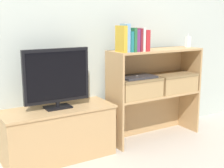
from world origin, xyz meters
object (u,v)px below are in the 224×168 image
(tv, at_px, (57,77))
(baby_monitor, at_px, (188,42))
(book_forest, at_px, (131,40))
(book_plum, at_px, (135,40))
(book_teal, at_px, (129,42))
(laptop, at_px, (137,77))
(tv_stand, at_px, (59,133))
(book_crimson, at_px, (143,40))
(storage_basket_right, at_px, (174,81))
(book_skyblue, at_px, (125,38))
(book_ivory, at_px, (140,39))
(book_maroon, at_px, (138,40))
(book_mustard, at_px, (121,39))
(storage_basket_left, at_px, (137,86))

(tv, bearing_deg, baby_monitor, -1.03)
(book_forest, distance_m, book_plum, 0.04)
(book_teal, height_order, laptop, book_teal)
(tv_stand, bearing_deg, book_crimson, -5.42)
(baby_monitor, distance_m, storage_basket_right, 0.44)
(book_skyblue, xyz_separation_m, book_teal, (0.04, 0.00, -0.03))
(book_crimson, distance_m, storage_basket_right, 0.61)
(storage_basket_right, bearing_deg, laptop, 180.00)
(book_ivory, relative_size, storage_basket_right, 0.49)
(book_teal, bearing_deg, book_maroon, 0.00)
(book_mustard, xyz_separation_m, book_ivory, (0.21, -0.00, -0.01))
(tv_stand, xyz_separation_m, book_mustard, (0.59, -0.08, 0.79))
(book_skyblue, bearing_deg, book_plum, 0.00)
(book_ivory, xyz_separation_m, storage_basket_left, (-0.00, 0.04, -0.45))
(tv, xyz_separation_m, book_skyblue, (0.63, -0.08, 0.31))
(book_skyblue, height_order, book_maroon, book_skyblue)
(book_plum, distance_m, book_ivory, 0.06)
(book_forest, distance_m, laptop, 0.37)
(book_maroon, bearing_deg, storage_basket_right, 4.19)
(book_forest, bearing_deg, book_crimson, 0.00)
(tv, bearing_deg, storage_basket_left, -2.98)
(book_teal, bearing_deg, book_forest, 0.00)
(tv_stand, bearing_deg, laptop, -3.09)
(baby_monitor, bearing_deg, book_maroon, -175.74)
(book_crimson, relative_size, laptop, 0.57)
(book_teal, bearing_deg, storage_basket_left, 15.96)
(laptop, bearing_deg, book_ivory, -82.86)
(book_crimson, bearing_deg, book_mustard, 180.00)
(book_teal, distance_m, laptop, 0.37)
(tv, relative_size, laptop, 1.67)
(baby_monitor, bearing_deg, book_forest, -176.13)
(storage_basket_left, bearing_deg, book_maroon, -125.85)
(book_mustard, relative_size, book_plum, 1.18)
(book_skyblue, xyz_separation_m, book_maroon, (0.14, 0.00, -0.02))
(book_mustard, relative_size, book_forest, 1.09)
(storage_basket_right, distance_m, laptop, 0.48)
(book_ivory, distance_m, storage_basket_left, 0.45)
(book_skyblue, distance_m, book_maroon, 0.14)
(baby_monitor, bearing_deg, book_ivory, -175.54)
(tv, height_order, storage_basket_right, tv)
(book_crimson, xyz_separation_m, storage_basket_right, (0.43, 0.04, -0.44))
(book_mustard, xyz_separation_m, book_teal, (0.08, -0.00, -0.03))
(tv_stand, xyz_separation_m, book_crimson, (0.83, -0.08, 0.77))
(storage_basket_left, bearing_deg, book_ivory, -82.86)
(book_ivory, height_order, storage_basket_right, book_ivory)
(tv, height_order, book_forest, book_forest)
(book_crimson, height_order, baby_monitor, book_crimson)
(baby_monitor, distance_m, laptop, 0.73)
(book_teal, relative_size, book_ivory, 0.84)
(book_forest, bearing_deg, tv_stand, 173.54)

